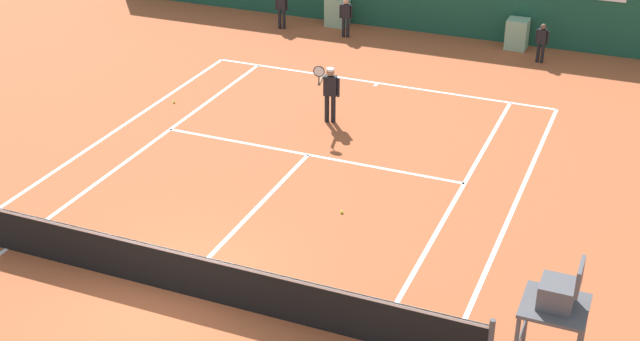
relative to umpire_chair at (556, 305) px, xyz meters
The scene contains 9 objects.
ground_plane 7.20m from the umpire_chair, behind, with size 80.00×80.00×0.01m.
tennis_net 7.05m from the umpire_chair, behind, with size 12.10×0.10×1.07m.
umpire_chair is the anchor object (origin of this frame).
player_on_baseline 11.27m from the umpire_chair, 129.81° to the left, with size 0.50×0.74×1.78m.
ball_kid_centre_post 18.17m from the umpire_chair, 121.15° to the left, with size 0.45×0.21×1.35m.
ball_kid_left_post 19.53m from the umpire_chair, 127.23° to the left, with size 0.45×0.22×1.37m.
ball_kid_right_post 15.81m from the umpire_chair, 100.11° to the left, with size 0.42×0.21×1.27m.
tennis_ball_by_sideline 14.44m from the umpire_chair, 145.29° to the left, with size 0.07×0.07×0.07m, color #CCE033.
tennis_ball_mid_court 6.80m from the umpire_chair, 140.82° to the left, with size 0.07×0.07×0.07m, color #CCE033.
Camera 1 is at (7.78, -11.55, 9.62)m, focal length 48.87 mm.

